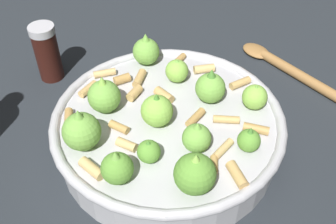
{
  "coord_description": "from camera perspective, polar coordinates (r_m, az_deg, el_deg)",
  "views": [
    {
      "loc": [
        0.31,
        -0.2,
        0.4
      ],
      "look_at": [
        0.0,
        0.0,
        0.06
      ],
      "focal_mm": 42.61,
      "sensor_mm": 36.0,
      "label": 1
    }
  ],
  "objects": [
    {
      "name": "ground_plane",
      "position": [
        0.55,
        -0.0,
        -4.77
      ],
      "size": [
        2.4,
        2.4,
        0.0
      ],
      "primitive_type": "plane",
      "color": "#23282D"
    },
    {
      "name": "wooden_spoon",
      "position": [
        0.68,
        17.73,
        5.33
      ],
      "size": [
        0.25,
        0.05,
        0.02
      ],
      "color": "#9E703D",
      "rests_on": "ground"
    },
    {
      "name": "cooking_pan",
      "position": [
        0.52,
        -0.16,
        -2.18
      ],
      "size": [
        0.3,
        0.3,
        0.11
      ],
      "color": "#B7B7BC",
      "rests_on": "ground"
    },
    {
      "name": "pepper_shaker",
      "position": [
        0.66,
        -16.92,
        8.16
      ],
      "size": [
        0.04,
        0.04,
        0.09
      ],
      "color": "#33140F",
      "rests_on": "ground"
    }
  ]
}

